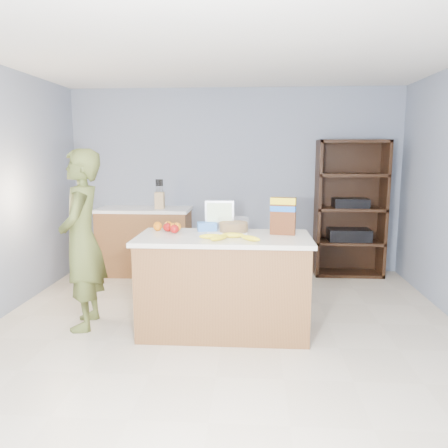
# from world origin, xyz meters

# --- Properties ---
(floor) EXTENTS (4.50, 5.00, 0.02)m
(floor) POSITION_xyz_m (0.00, 0.00, 0.00)
(floor) COLOR beige
(floor) RESTS_ON ground
(walls) EXTENTS (4.52, 5.02, 2.51)m
(walls) POSITION_xyz_m (0.00, 0.00, 1.65)
(walls) COLOR gray
(walls) RESTS_ON ground
(counter_peninsula) EXTENTS (1.56, 0.76, 0.90)m
(counter_peninsula) POSITION_xyz_m (0.00, 0.30, 0.42)
(counter_peninsula) COLOR brown
(counter_peninsula) RESTS_ON ground
(back_cabinet) EXTENTS (1.24, 0.62, 0.90)m
(back_cabinet) POSITION_xyz_m (-1.20, 2.20, 0.45)
(back_cabinet) COLOR brown
(back_cabinet) RESTS_ON ground
(shelving_unit) EXTENTS (0.90, 0.40, 1.80)m
(shelving_unit) POSITION_xyz_m (1.55, 2.35, 0.86)
(shelving_unit) COLOR black
(shelving_unit) RESTS_ON ground
(person) EXTENTS (0.49, 0.67, 1.68)m
(person) POSITION_xyz_m (-1.32, 0.33, 0.84)
(person) COLOR #505A28
(person) RESTS_ON ground
(knife_block) EXTENTS (0.12, 0.10, 0.31)m
(knife_block) POSITION_xyz_m (-0.98, 2.15, 1.02)
(knife_block) COLOR tan
(knife_block) RESTS_ON back_cabinet
(envelopes) EXTENTS (0.38, 0.13, 0.00)m
(envelopes) POSITION_xyz_m (0.02, 0.43, 0.90)
(envelopes) COLOR white
(envelopes) RESTS_ON counter_peninsula
(bananas) EXTENTS (0.55, 0.25, 0.05)m
(bananas) POSITION_xyz_m (0.05, 0.14, 0.92)
(bananas) COLOR yellow
(bananas) RESTS_ON counter_peninsula
(apples) EXTENTS (0.16, 0.17, 0.08)m
(apples) POSITION_xyz_m (-0.50, 0.44, 0.94)
(apples) COLOR #970E0D
(apples) RESTS_ON counter_peninsula
(oranges) EXTENTS (0.28, 0.18, 0.08)m
(oranges) POSITION_xyz_m (-0.54, 0.52, 0.94)
(oranges) COLOR orange
(oranges) RESTS_ON counter_peninsula
(blue_carton) EXTENTS (0.20, 0.16, 0.08)m
(blue_carton) POSITION_xyz_m (-0.18, 0.55, 0.94)
(blue_carton) COLOR blue
(blue_carton) RESTS_ON counter_peninsula
(salad_bowl) EXTENTS (0.30, 0.30, 0.13)m
(salad_bowl) POSITION_xyz_m (0.08, 0.52, 0.96)
(salad_bowl) COLOR #267219
(salad_bowl) RESTS_ON counter_peninsula
(tv) EXTENTS (0.28, 0.12, 0.28)m
(tv) POSITION_xyz_m (-0.06, 0.62, 1.06)
(tv) COLOR silver
(tv) RESTS_ON counter_peninsula
(cereal_box) EXTENTS (0.24, 0.13, 0.34)m
(cereal_box) POSITION_xyz_m (0.53, 0.40, 1.10)
(cereal_box) COLOR #592B14
(cereal_box) RESTS_ON counter_peninsula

